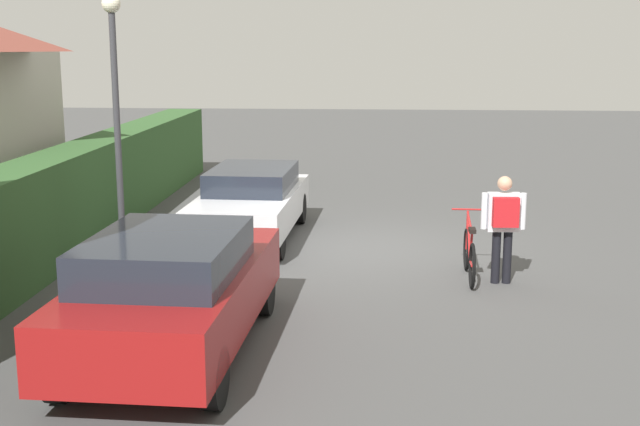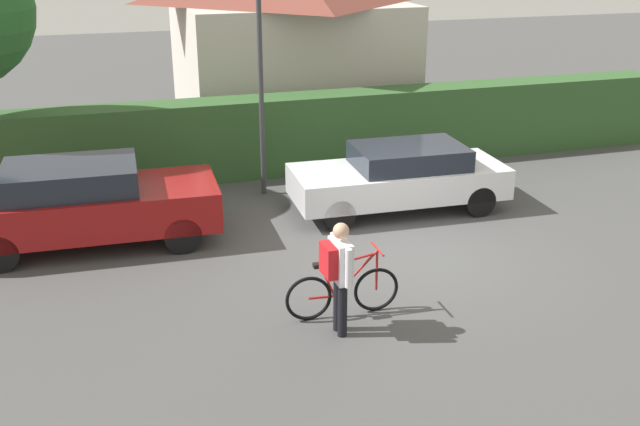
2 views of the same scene
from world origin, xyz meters
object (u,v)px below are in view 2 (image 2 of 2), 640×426
at_px(parked_car_far, 401,176).
at_px(street_lamp, 260,61).
at_px(bicycle, 343,291).
at_px(person_rider, 338,268).
at_px(parked_car_near, 87,202).

height_order(parked_car_far, street_lamp, street_lamp).
height_order(bicycle, street_lamp, street_lamp).
bearing_deg(person_rider, parked_car_far, 57.53).
relative_size(parked_car_far, street_lamp, 0.98).
distance_m(parked_car_near, bicycle, 5.03).
height_order(parked_car_near, street_lamp, street_lamp).
bearing_deg(parked_car_far, person_rider, -122.47).
bearing_deg(street_lamp, person_rider, -93.01).
distance_m(parked_car_near, person_rider, 5.23).
bearing_deg(parked_car_near, bicycle, -47.54).
height_order(parked_car_near, bicycle, parked_car_near).
xyz_separation_m(parked_car_near, street_lamp, (3.47, 1.67, 1.96)).
xyz_separation_m(person_rider, street_lamp, (0.31, 5.83, 1.76)).
bearing_deg(person_rider, bicycle, 63.51).
bearing_deg(bicycle, street_lamp, 89.15).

